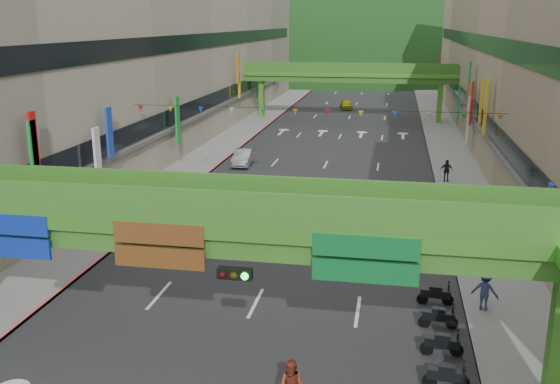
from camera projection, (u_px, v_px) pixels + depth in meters
name	position (u px, v px, depth m)	size (l,w,h in m)	color
road_slab	(337.00, 143.00, 63.60)	(18.00, 140.00, 0.02)	#28282B
sidewalk_left	(232.00, 139.00, 65.50)	(4.00, 140.00, 0.15)	gray
sidewalk_right	(447.00, 146.00, 61.67)	(4.00, 140.00, 0.15)	gray
curb_left	(250.00, 140.00, 65.17)	(0.20, 140.00, 0.18)	#CC5959
curb_right	(428.00, 146.00, 62.00)	(0.20, 140.00, 0.18)	gray
building_row_left	(156.00, 47.00, 64.39)	(12.80, 95.00, 19.00)	#9E937F
building_row_right	(543.00, 50.00, 57.80)	(12.80, 95.00, 19.00)	gray
overpass_near	(237.00, 245.00, 19.75)	(28.00, 12.27, 7.10)	#4C9E2D
overpass_far	(349.00, 77.00, 76.40)	(28.00, 2.20, 7.10)	#4C9E2D
hill_left	(320.00, 67.00, 170.53)	(168.00, 140.00, 112.00)	#1C4419
hill_right	(464.00, 64.00, 182.54)	(208.00, 176.00, 128.00)	#1C4419
bunting_string	(311.00, 112.00, 43.06)	(26.00, 0.36, 0.47)	black
scooter_rider_left	(146.00, 232.00, 34.05)	(0.94, 1.60, 1.89)	gray
scooter_rider_far	(218.00, 198.00, 40.13)	(0.94, 1.60, 2.12)	#870004
parked_scooter_row	(440.00, 329.00, 24.17)	(1.60, 7.16, 1.08)	black
car_silver	(243.00, 158.00, 53.80)	(1.44, 4.13, 1.36)	#999AA1
car_yellow	(346.00, 104.00, 88.08)	(1.57, 3.90, 1.33)	#B6C10C
pedestrian_red	(506.00, 228.00, 35.29)	(0.75, 0.58, 1.54)	#9E1114
pedestrian_dark	(446.00, 172.00, 47.83)	(0.99, 0.41, 1.69)	black
pedestrian_blue	(485.00, 293.00, 26.51)	(0.82, 0.53, 1.76)	navy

